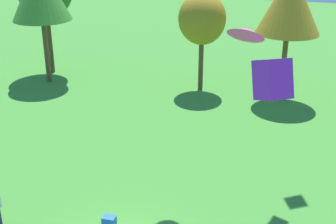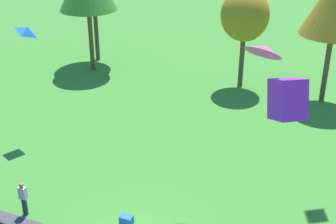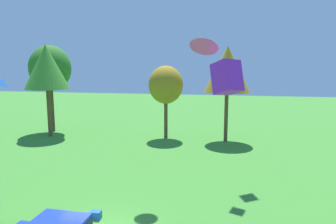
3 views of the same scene
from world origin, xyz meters
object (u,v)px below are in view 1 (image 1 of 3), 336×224
object	(u,v)px
kite_box_topmost	(273,79)
kite_delta_low_drifter	(246,32)
tree_right_of_center	(290,2)
cooler_box	(109,221)
tree_far_left	(202,19)

from	to	relation	value
kite_box_topmost	kite_delta_low_drifter	distance (m)	1.89
kite_delta_low_drifter	kite_box_topmost	bearing A→B (deg)	-25.28
tree_right_of_center	kite_box_topmost	distance (m)	16.74
cooler_box	tree_right_of_center	bearing A→B (deg)	69.16
cooler_box	kite_delta_low_drifter	size ratio (longest dim) A/B	0.41
tree_right_of_center	kite_box_topmost	xyz separation A→B (m)	(-0.18, -16.73, 0.16)
kite_delta_low_drifter	tree_far_left	bearing A→B (deg)	105.91
tree_right_of_center	kite_box_topmost	world-z (taller)	tree_right_of_center
tree_right_of_center	cooler_box	distance (m)	19.47
tree_right_of_center	kite_delta_low_drifter	xyz separation A→B (m)	(-1.23, -16.23, 1.64)
kite_box_topmost	kite_delta_low_drifter	bearing A→B (deg)	154.72
cooler_box	kite_box_topmost	world-z (taller)	kite_box_topmost
kite_box_topmost	cooler_box	bearing A→B (deg)	-177.02
tree_far_left	kite_box_topmost	world-z (taller)	kite_box_topmost
tree_right_of_center	cooler_box	size ratio (longest dim) A/B	16.39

